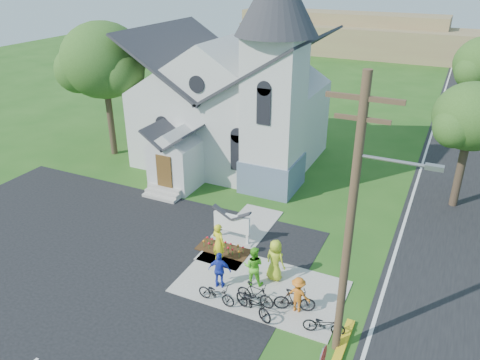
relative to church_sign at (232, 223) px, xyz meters
The scene contains 20 objects.
ground 3.57m from the church_sign, 69.44° to the right, with size 120.00×120.00×0.00m, color #235217.
parking_lot 7.86m from the church_sign, 138.12° to the right, with size 20.00×16.00×0.02m, color black.
sidewalk 3.95m from the church_sign, 45.00° to the right, with size 7.00×4.00×0.05m, color gray.
church 11.06m from the church_sign, 114.73° to the left, with size 12.35×12.00×13.00m.
church_sign is the anchor object (origin of this frame).
flower_bed 1.34m from the church_sign, 90.00° to the right, with size 2.60×1.10×0.07m, color #321D0D.
utility_pole 9.18m from the church_sign, 35.60° to the right, with size 3.45×0.28×10.00m.
tree_lot_corner 15.53m from the church_sign, 152.02° to the left, with size 5.60×5.60×9.15m.
tree_road_near 13.75m from the church_sign, 42.21° to the left, with size 4.00×4.00×7.05m.
distant_hills 53.34m from the church_sign, 85.10° to the left, with size 61.00×10.00×5.60m.
cyclist_0 1.83m from the church_sign, 82.60° to the right, with size 0.71×0.47×1.96m, color yellow.
bike_0 4.67m from the church_sign, 71.40° to the right, with size 0.58×1.66×0.87m, color black.
cyclist_1 3.53m from the church_sign, 48.66° to the right, with size 0.88×0.69×1.81m, color #59CE26.
bike_1 4.87m from the church_sign, 52.44° to the right, with size 0.47×1.67×1.00m, color black.
cyclist_2 3.62m from the church_sign, 71.70° to the right, with size 0.98×0.41×1.67m, color #263BC1.
bike_2 5.41m from the church_sign, 54.70° to the right, with size 0.68×1.94×1.02m, color black.
cyclist_3 5.76m from the church_sign, 36.85° to the right, with size 0.99×0.57×1.53m, color orange.
bike_3 5.72m from the church_sign, 38.02° to the right, with size 0.47×1.66×1.00m, color black.
cyclist_4 3.59m from the church_sign, 32.46° to the right, with size 0.93×0.61×1.91m, color #B0C424.
bike_4 7.28m from the church_sign, 35.64° to the right, with size 0.55×1.57×0.82m, color black.
Camera 1 is at (7.61, -14.41, 12.68)m, focal length 35.00 mm.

